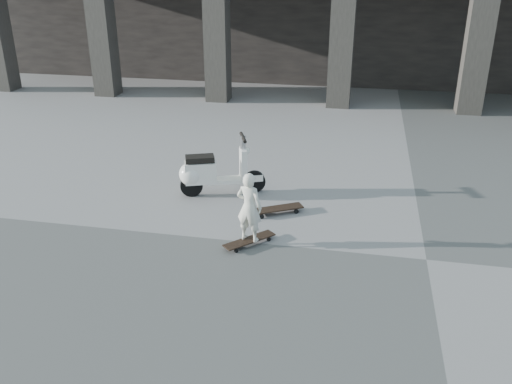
% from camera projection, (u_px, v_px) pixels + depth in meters
% --- Properties ---
extents(ground, '(90.00, 90.00, 0.00)m').
position_uv_depth(ground, '(426.00, 260.00, 7.76)').
color(ground, '#525250').
rests_on(ground, ground).
extents(longboard, '(0.72, 0.76, 0.09)m').
position_uv_depth(longboard, '(249.00, 240.00, 8.14)').
color(longboard, black).
rests_on(longboard, ground).
extents(skateboard_spare, '(0.88, 0.64, 0.11)m').
position_uv_depth(skateboard_spare, '(277.00, 209.00, 9.11)').
color(skateboard_spare, black).
rests_on(skateboard_spare, ground).
extents(child, '(0.44, 0.34, 1.07)m').
position_uv_depth(child, '(249.00, 207.00, 7.92)').
color(child, silver).
rests_on(child, longboard).
extents(scooter, '(1.49, 0.79, 1.09)m').
position_uv_depth(scooter, '(208.00, 173.00, 9.70)').
color(scooter, black).
rests_on(scooter, ground).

